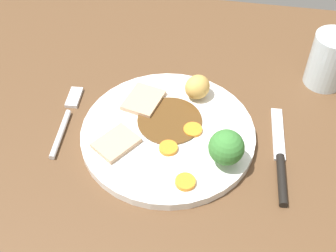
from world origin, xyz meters
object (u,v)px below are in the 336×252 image
at_px(meat_slice_under, 144,100).
at_px(carrot_coin_back, 168,148).
at_px(roast_potato_left, 197,87).
at_px(carrot_coin_side, 185,182).
at_px(fork, 66,118).
at_px(knife, 280,161).
at_px(meat_slice_main, 116,143).
at_px(water_glass, 329,60).
at_px(dinner_plate, 168,134).
at_px(carrot_coin_front, 193,130).
at_px(broccoli_floret, 226,148).

height_order(meat_slice_under, carrot_coin_back, meat_slice_under).
bearing_deg(roast_potato_left, carrot_coin_side, -87.75).
bearing_deg(fork, knife, -98.93).
relative_size(meat_slice_main, fork, 0.40).
distance_m(meat_slice_main, water_glass, 0.38).
xyz_separation_m(dinner_plate, carrot_coin_front, (0.04, 0.01, 0.01)).
distance_m(carrot_coin_front, carrot_coin_back, 0.05).
bearing_deg(fork, carrot_coin_back, -108.03).
bearing_deg(water_glass, broccoli_floret, -124.98).
distance_m(meat_slice_under, carrot_coin_side, 0.17).
xyz_separation_m(broccoli_floret, fork, (-0.25, 0.05, -0.04)).
distance_m(carrot_coin_back, broccoli_floret, 0.09).
height_order(roast_potato_left, carrot_coin_side, roast_potato_left).
xyz_separation_m(dinner_plate, meat_slice_main, (-0.07, -0.04, 0.01)).
bearing_deg(meat_slice_main, knife, 4.25).
height_order(roast_potato_left, carrot_coin_front, roast_potato_left).
relative_size(carrot_coin_back, fork, 0.18).
distance_m(fork, knife, 0.34).
bearing_deg(carrot_coin_front, dinner_plate, -171.05).
height_order(carrot_coin_front, water_glass, water_glass).
height_order(dinner_plate, meat_slice_under, meat_slice_under).
xyz_separation_m(carrot_coin_front, broccoli_floret, (0.05, -0.05, 0.03)).
height_order(meat_slice_main, carrot_coin_front, meat_slice_main).
height_order(dinner_plate, carrot_coin_front, carrot_coin_front).
relative_size(dinner_plate, roast_potato_left, 6.26).
bearing_deg(dinner_plate, fork, 177.40).
bearing_deg(broccoli_floret, meat_slice_main, 178.41).
bearing_deg(carrot_coin_side, carrot_coin_back, 120.90).
relative_size(meat_slice_main, knife, 0.33).
xyz_separation_m(roast_potato_left, broccoli_floret, (0.06, -0.13, 0.01)).
height_order(carrot_coin_front, broccoli_floret, broccoli_floret).
bearing_deg(fork, roast_potato_left, -72.88).
bearing_deg(roast_potato_left, meat_slice_main, -129.78).
bearing_deg(water_glass, fork, -157.99).
height_order(carrot_coin_front, carrot_coin_side, carrot_coin_side).
bearing_deg(carrot_coin_back, roast_potato_left, 77.58).
bearing_deg(meat_slice_under, carrot_coin_front, -29.36).
height_order(meat_slice_main, meat_slice_under, same).
xyz_separation_m(meat_slice_main, meat_slice_under, (0.02, 0.10, 0.00)).
relative_size(carrot_coin_side, knife, 0.15).
relative_size(carrot_coin_front, knife, 0.15).
bearing_deg(meat_slice_main, carrot_coin_back, 3.33).
xyz_separation_m(fork, knife, (0.33, -0.03, 0.00)).
relative_size(meat_slice_under, roast_potato_left, 1.50).
xyz_separation_m(roast_potato_left, water_glass, (0.21, 0.09, 0.01)).
relative_size(roast_potato_left, broccoli_floret, 0.74).
relative_size(carrot_coin_back, knife, 0.15).
distance_m(meat_slice_main, meat_slice_under, 0.10).
bearing_deg(knife, water_glass, -23.40).
xyz_separation_m(dinner_plate, roast_potato_left, (0.03, 0.08, 0.03)).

